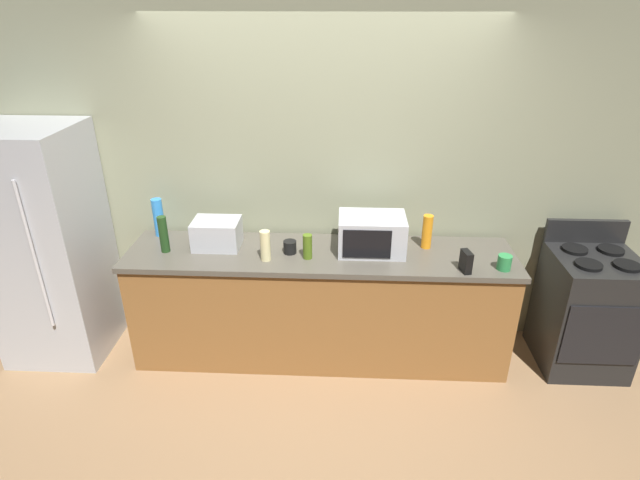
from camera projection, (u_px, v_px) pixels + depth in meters
name	position (u px, v px, depth m)	size (l,w,h in m)	color
ground_plane	(317.00, 386.00, 3.73)	(8.00, 8.00, 0.00)	#93704C
back_wall	(323.00, 176.00, 3.88)	(6.40, 0.10, 2.70)	gray
counter_run	(320.00, 304.00, 3.90)	(2.84, 0.64, 0.90)	brown
refrigerator	(47.00, 246.00, 3.80)	(0.72, 0.73, 1.80)	#B7BABF
stove_range	(586.00, 310.00, 3.80)	(0.60, 0.61, 1.08)	black
microwave	(372.00, 234.00, 3.67)	(0.48, 0.35, 0.27)	#B7BABF
toaster_oven	(217.00, 234.00, 3.75)	(0.34, 0.26, 0.21)	#B7BABF
cordless_phone	(466.00, 262.00, 3.42)	(0.05, 0.11, 0.15)	black
bottle_hand_soap	(265.00, 246.00, 3.55)	(0.07, 0.07, 0.22)	beige
bottle_olive_oil	(308.00, 247.00, 3.59)	(0.07, 0.07, 0.18)	#4C6B19
bottle_wine	(164.00, 234.00, 3.66)	(0.07, 0.07, 0.27)	#1E3F19
bottle_dish_soap	(427.00, 232.00, 3.72)	(0.07, 0.07, 0.26)	orange
bottle_spray_cleaner	(159.00, 217.00, 3.91)	(0.08, 0.08, 0.30)	#338CE5
mug_green	(504.00, 262.00, 3.45)	(0.09, 0.09, 0.10)	#2D8C47
mug_black	(290.00, 247.00, 3.68)	(0.09, 0.09, 0.09)	black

